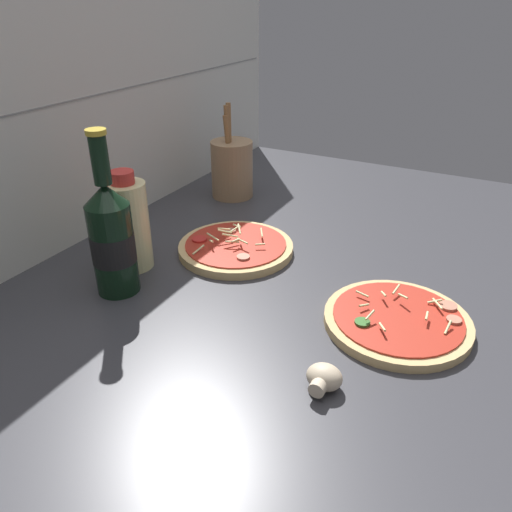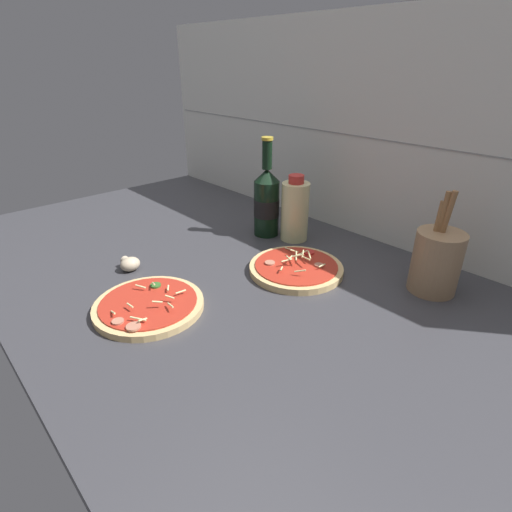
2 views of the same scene
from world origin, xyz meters
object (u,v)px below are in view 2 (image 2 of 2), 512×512
Objects in this scene: pizza_near at (149,305)px; pizza_far at (296,268)px; utensil_crock at (436,261)px; beer_bottle at (267,201)px; oil_bottle at (295,210)px; mushroom_left at (130,264)px.

pizza_far is at bearing 74.44° from pizza_near.
beer_bottle is at bearing -173.83° from utensil_crock.
utensil_crock is at bearing 54.73° from pizza_near.
pizza_near is 1.21× the size of oil_bottle.
oil_bottle is at bearing 72.11° from mushroom_left.
pizza_far is at bearing -26.40° from beer_bottle.
beer_bottle is at bearing -156.06° from oil_bottle.
mushroom_left is at bearing -107.89° from oil_bottle.
oil_bottle is at bearing 95.09° from pizza_near.
pizza_far is at bearing -148.51° from utensil_crock.
pizza_near is 47.37cm from beer_bottle.
pizza_far reaches higher than pizza_near.
pizza_far is 40.26cm from mushroom_left.
utensil_crock is at bearing 31.49° from pizza_far.
oil_bottle is 45.98cm from mushroom_left.
beer_bottle is 41.16cm from mushroom_left.
pizza_far is at bearing -45.69° from oil_bottle.
oil_bottle is at bearing 23.94° from beer_bottle.
utensil_crock is (39.68, 1.68, -1.28)cm from oil_bottle.
pizza_far is 21.18cm from oil_bottle.
beer_bottle is at bearing 81.14° from mushroom_left.
beer_bottle reaches higher than pizza_near.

